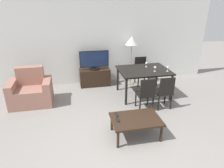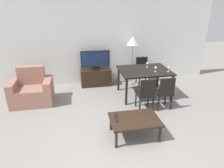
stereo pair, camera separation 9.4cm
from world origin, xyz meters
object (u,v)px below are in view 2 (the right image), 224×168
at_px(wine_glass_right, 156,68).
at_px(remote_primary, 116,115).
at_px(dining_chair_near, 146,93).
at_px(remote_secondary, 116,120).
at_px(armchair, 32,91).
at_px(tv, 95,60).
at_px(dining_table, 144,73).
at_px(wine_glass_left, 169,68).
at_px(dining_chair_near_right, 165,91).
at_px(wine_glass_center, 147,64).
at_px(coffee_table, 135,121).
at_px(floor_lamp, 133,42).
at_px(tv_stand, 96,77).
at_px(dining_chair_far, 142,70).

bearing_deg(wine_glass_right, remote_primary, -135.23).
relative_size(dining_chair_near, remote_secondary, 5.65).
bearing_deg(armchair, wine_glass_right, -5.45).
height_order(armchair, remote_secondary, armchair).
bearing_deg(remote_primary, tv, 92.61).
xyz_separation_m(tv, wine_glass_right, (1.46, -1.18, 0.04)).
xyz_separation_m(dining_table, wine_glass_left, (0.56, -0.27, 0.18)).
distance_m(dining_chair_near, remote_secondary, 1.26).
height_order(dining_chair_near_right, wine_glass_center, wine_glass_center).
bearing_deg(armchair, coffee_table, -39.84).
xyz_separation_m(floor_lamp, wine_glass_right, (0.32, -1.10, -0.47)).
xyz_separation_m(tv_stand, dining_chair_far, (1.46, -0.15, 0.21)).
relative_size(tv, floor_lamp, 0.58).
bearing_deg(dining_chair_far, wine_glass_right, -90.45).
distance_m(tv, wine_glass_center, 1.58).
xyz_separation_m(coffee_table, wine_glass_center, (0.92, 1.94, 0.51)).
height_order(tv_stand, wine_glass_left, wine_glass_left).
xyz_separation_m(floor_lamp, wine_glass_center, (0.24, -0.69, -0.47)).
bearing_deg(dining_chair_near_right, armchair, 163.84).
bearing_deg(remote_secondary, wine_glass_left, 40.58).
relative_size(tv, coffee_table, 0.93).
bearing_deg(dining_table, dining_chair_far, 74.14).
xyz_separation_m(remote_secondary, wine_glass_left, (1.69, 1.45, 0.45)).
bearing_deg(remote_secondary, wine_glass_center, 56.33).
bearing_deg(tv_stand, armchair, -153.32).
bearing_deg(dining_chair_near, floor_lamp, 85.20).
distance_m(dining_chair_near_right, remote_secondary, 1.63).
bearing_deg(tv, remote_secondary, -88.01).
height_order(tv_stand, floor_lamp, floor_lamp).
relative_size(tv, dining_table, 0.65).
height_order(coffee_table, dining_table, dining_table).
xyz_separation_m(tv, remote_secondary, (0.09, -2.70, -0.41)).
bearing_deg(tv_stand, floor_lamp, -4.47).
relative_size(dining_chair_near, floor_lamp, 0.56).
bearing_deg(remote_primary, wine_glass_center, 54.09).
relative_size(dining_table, wine_glass_center, 9.25).
distance_m(tv_stand, wine_glass_left, 2.26).
relative_size(tv_stand, dining_table, 0.69).
bearing_deg(dining_table, remote_primary, -125.92).
height_order(dining_chair_near_right, remote_primary, dining_chair_near_right).
bearing_deg(wine_glass_center, tv_stand, 150.45).
relative_size(dining_chair_near_right, wine_glass_center, 5.80).
bearing_deg(dining_chair_near_right, tv, 128.96).
distance_m(tv, coffee_table, 2.79).
distance_m(tv, remote_secondary, 2.73).
bearing_deg(armchair, tv_stand, 26.68).
distance_m(tv, wine_glass_left, 2.18).
xyz_separation_m(tv_stand, wine_glass_right, (1.46, -1.19, 0.59)).
distance_m(coffee_table, dining_table, 1.93).
bearing_deg(dining_chair_near_right, dining_chair_far, 90.00).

